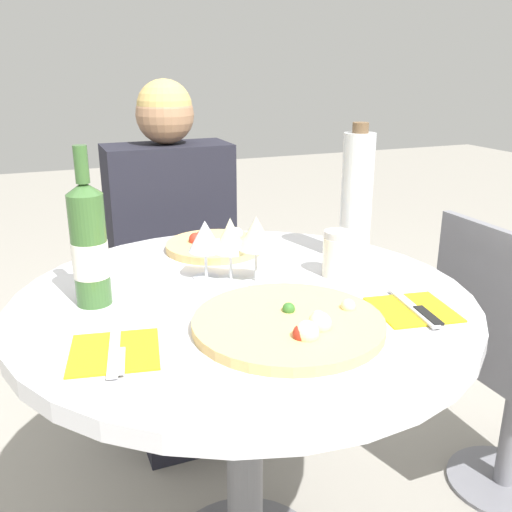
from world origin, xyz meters
TOP-DOWN VIEW (x-y plane):
  - dining_table at (0.00, 0.00)m, footprint 0.98×0.98m
  - chair_behind_diner at (0.02, 0.80)m, footprint 0.36×0.36m
  - seated_diner at (0.02, 0.67)m, footprint 0.40×0.42m
  - chair_empty_side at (0.77, -0.02)m, footprint 0.36×0.36m
  - pizza_large at (0.02, -0.19)m, footprint 0.36×0.36m
  - pizza_small_far at (0.04, 0.32)m, footprint 0.26×0.26m
  - wine_bottle at (-0.30, 0.07)m, footprint 0.07×0.07m
  - tall_carafe at (0.34, 0.12)m, footprint 0.08×0.08m
  - sugar_shaker at (0.24, 0.03)m, footprint 0.07×0.07m
  - wine_glass_front_right at (0.05, 0.06)m, footprint 0.08×0.08m
  - wine_glass_center at (0.01, 0.09)m, footprint 0.07×0.07m
  - wine_glass_back_left at (-0.04, 0.13)m, footprint 0.08×0.08m
  - place_setting_left at (-0.29, -0.16)m, footprint 0.18×0.19m
  - place_setting_right at (0.29, -0.20)m, footprint 0.17×0.19m

SIDE VIEW (x-z plane):
  - chair_behind_diner at x=0.02m, z-range 0.00..0.82m
  - chair_empty_side at x=0.77m, z-range 0.00..0.82m
  - seated_diner at x=0.02m, z-range -0.07..1.09m
  - dining_table at x=0.00m, z-range 0.24..0.98m
  - place_setting_left at x=-0.29m, z-range 0.73..0.75m
  - place_setting_right at x=0.29m, z-range 0.73..0.75m
  - pizza_large at x=0.02m, z-range 0.72..0.77m
  - pizza_small_far at x=0.04m, z-range 0.73..0.77m
  - sugar_shaker at x=0.24m, z-range 0.74..0.84m
  - wine_glass_back_left at x=-0.04m, z-range 0.77..0.90m
  - wine_glass_center at x=0.01m, z-range 0.77..0.91m
  - wine_glass_front_right at x=0.05m, z-range 0.77..0.93m
  - wine_bottle at x=-0.30m, z-range 0.70..1.02m
  - tall_carafe at x=0.34m, z-range 0.73..1.06m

